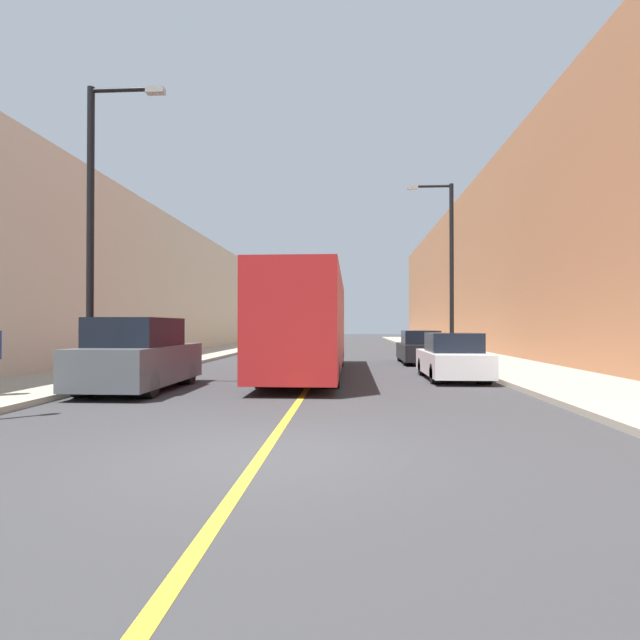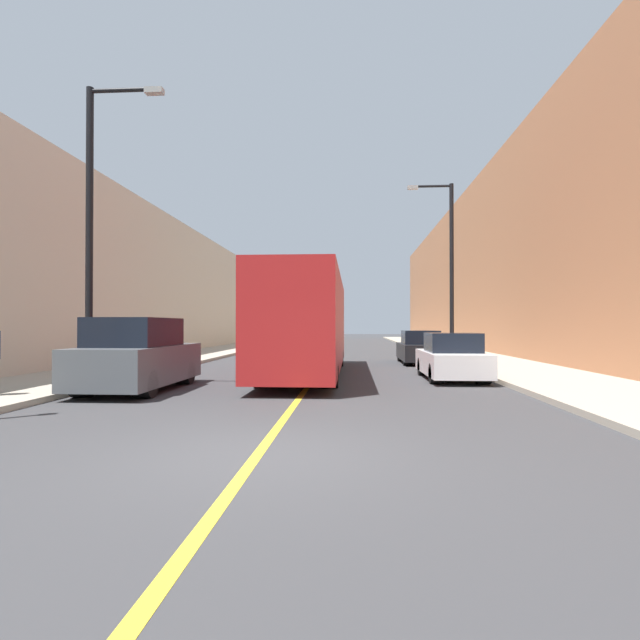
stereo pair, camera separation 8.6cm
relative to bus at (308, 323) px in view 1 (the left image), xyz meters
The scene contains 12 objects.
ground_plane 11.31m from the bus, 88.37° to the right, with size 200.00×200.00×0.00m, color #38383A.
sidewalk_left 20.31m from the bus, 111.29° to the left, with size 3.91×72.00×0.15m, color #A89E8C.
sidewalk_right 20.55m from the bus, 67.06° to the left, with size 3.91×72.00×0.15m, color #A89E8C.
building_row_left 22.10m from the bus, 120.94° to the left, with size 4.00×72.00×8.41m, color beige.
building_row_right 22.67m from the bus, 57.67° to the left, with size 4.00×72.00×11.78m, color #B2724C.
road_center_line 18.94m from the bus, 89.04° to the left, with size 0.16×72.00×0.01m, color gold.
bus is the anchor object (origin of this frame).
parked_suv_left 6.34m from the bus, 132.35° to the right, with size 2.01×4.69×1.97m.
car_right_near 5.14m from the bus, 15.15° to the right, with size 1.79×4.22×1.53m.
car_right_mid 7.49m from the bus, 50.08° to the left, with size 1.81×4.30×1.54m.
street_lamp_left 7.69m from the bus, 140.98° to the right, with size 2.18×0.24×8.26m.
street_lamp_right 9.22m from the bus, 45.08° to the left, with size 2.18×0.24×8.39m.
Camera 1 is at (1.21, -6.70, 1.76)m, focal length 28.00 mm.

